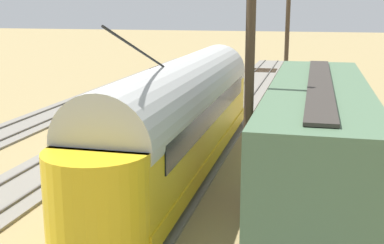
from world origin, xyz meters
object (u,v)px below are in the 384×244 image
catenary_pole_foreground (285,42)px  switch_stand (346,109)px  boxcar_adjacent (316,140)px  catenary_pole_mid_near (246,87)px  vintage_streetcar (182,113)px

catenary_pole_foreground → switch_stand: size_ratio=6.12×
switch_stand → boxcar_adjacent: bearing=82.8°
boxcar_adjacent → catenary_pole_mid_near: bearing=29.9°
boxcar_adjacent → catenary_pole_foreground: bearing=-83.3°
vintage_streetcar → catenary_pole_mid_near: bearing=128.1°
boxcar_adjacent → catenary_pole_mid_near: catenary_pole_mid_near is taller
catenary_pole_foreground → switch_stand: 7.02m
vintage_streetcar → switch_stand: 12.26m
switch_stand → catenary_pole_mid_near: bearing=75.1°
vintage_streetcar → catenary_pole_foreground: 15.59m
vintage_streetcar → boxcar_adjacent: (-4.98, 2.51, -0.10)m
catenary_pole_foreground → catenary_pole_mid_near: 18.93m
vintage_streetcar → boxcar_adjacent: size_ratio=1.40×
switch_stand → vintage_streetcar: bearing=57.2°
catenary_pole_foreground → switch_stand: bearing=126.4°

